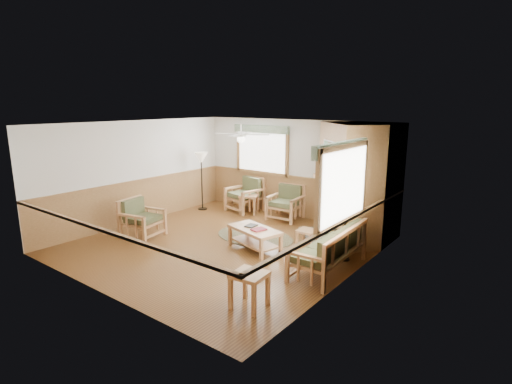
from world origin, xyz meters
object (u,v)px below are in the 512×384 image
Objects in this scene: footstool at (307,237)px; floor_lamp_right at (345,224)px; armchair_back_right at (285,203)px; coffee_table at (255,239)px; armchair_back_left at (245,194)px; end_table_chairs at (249,204)px; end_table_sofa at (249,290)px; armchair_left at (142,218)px; floor_lamp_left at (202,181)px; sofa at (329,249)px.

floor_lamp_right is (1.04, -0.30, 0.59)m from footstool.
coffee_table is at bearing -77.55° from armchair_back_right.
end_table_chairs is (0.29, -0.16, -0.22)m from armchair_back_left.
armchair_back_left is at bearing 129.63° from end_table_sofa.
end_table_chairs is (-1.15, -0.16, -0.19)m from armchair_back_right.
floor_lamp_right is (3.69, -1.55, 0.49)m from end_table_chairs.
footstool is at bearing -72.44° from armchair_left.
end_table_sofa is at bearing -39.31° from coffee_table.
footstool is 0.23× the size of floor_lamp_left.
end_table_sofa is at bearing -116.53° from armchair_left.
floor_lamp_left is at bearing 2.29° from armchair_left.
end_table_sofa is at bearing -68.49° from armchair_back_right.
floor_lamp_right is (0.33, 2.70, 0.48)m from end_table_sofa.
end_table_sofa reaches higher than coffee_table.
floor_lamp_left reaches higher than footstool.
armchair_back_left is at bearing -122.78° from sofa.
sofa is 4.32m from end_table_chairs.
sofa is 4.65m from armchair_back_left.
sofa reaches higher than footstool.
sofa is 0.77m from floor_lamp_right.
footstool is 4.19m from floor_lamp_left.
floor_lamp_left is at bearing 168.13° from floor_lamp_right.
armchair_back_left reaches higher than armchair_left.
coffee_table is (2.65, 0.94, -0.21)m from armchair_left.
sofa is 1.80m from coffee_table.
armchair_left is 2.82m from coffee_table.
floor_lamp_left is (-0.65, 2.67, 0.41)m from armchair_left.
sofa is 1.56× the size of coffee_table.
sofa is at bearing 80.63° from end_table_sofa.
armchair_back_left is at bearing 147.83° from coffee_table.
floor_lamp_left is at bearing 169.19° from footstool.
end_table_chairs is at bearing 154.73° from footstool.
floor_lamp_left is at bearing -110.79° from sofa.
end_table_chairs is at bearing -17.38° from armchair_back_left.
armchair_back_left is at bearing 174.87° from armchair_back_right.
armchair_left is 0.75× the size of coffee_table.
footstool is at bearing -25.27° from end_table_chairs.
end_table_sofa reaches higher than footstool.
footstool is (3.41, 1.89, -0.28)m from armchair_left.
floor_lamp_left is (-2.56, -0.64, 0.40)m from armchair_back_right.
end_table_sofa is 0.33× the size of floor_lamp_left.
coffee_table is at bearing -82.06° from armchair_left.
armchair_back_left is 0.57× the size of floor_lamp_left.
floor_lamp_left is 5.21m from floor_lamp_right.
sofa is at bearing -19.12° from floor_lamp_left.
sofa is 1.24× the size of floor_lamp_right.
coffee_table is 3.01× the size of footstool.
coffee_table is (2.19, -2.37, -0.25)m from armchair_back_left.
end_table_chairs is (-3.69, 2.24, -0.16)m from sofa.
sofa is at bearing -20.00° from armchair_back_left.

